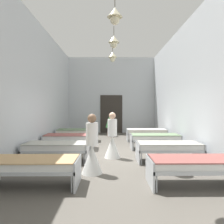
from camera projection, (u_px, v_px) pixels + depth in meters
name	position (u px, v px, depth m)	size (l,w,h in m)	color
ground_plane	(112.00, 156.00, 7.16)	(6.06, 12.82, 0.10)	#59544C
room_shell	(112.00, 88.00, 8.33)	(5.86, 12.42, 4.81)	silver
bed_left_row_0	(33.00, 165.00, 4.28)	(1.90, 0.84, 0.57)	#B7BCC1
bed_right_row_0	(194.00, 164.00, 4.32)	(1.90, 0.84, 0.57)	#B7BCC1
bed_left_row_1	(57.00, 147.00, 6.18)	(1.90, 0.84, 0.57)	#B7BCC1
bed_right_row_1	(169.00, 147.00, 6.21)	(1.90, 0.84, 0.57)	#B7BCC1
bed_left_row_2	(69.00, 138.00, 8.08)	(1.90, 0.84, 0.57)	#B7BCC1
bed_right_row_2	(155.00, 138.00, 8.11)	(1.90, 0.84, 0.57)	#B7BCC1
bed_left_row_3	(77.00, 132.00, 9.98)	(1.90, 0.84, 0.57)	#B7BCC1
bed_right_row_3	(146.00, 132.00, 10.01)	(1.90, 0.84, 0.57)	#B7BCC1
nurse_near_aisle	(92.00, 152.00, 5.10)	(0.52, 0.52, 1.49)	white
nurse_mid_aisle	(112.00, 141.00, 6.67)	(0.52, 0.52, 1.49)	white
potted_plant	(110.00, 122.00, 11.60)	(0.50, 0.50, 1.29)	brown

